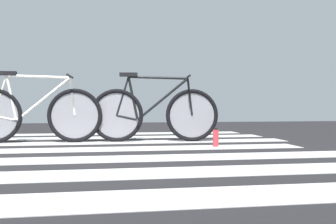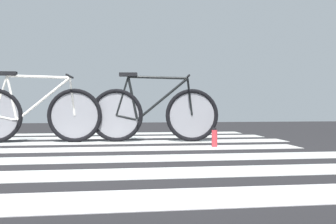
% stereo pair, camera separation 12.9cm
% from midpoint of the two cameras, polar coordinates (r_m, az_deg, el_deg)
% --- Properties ---
extents(ground, '(18.00, 14.00, 0.02)m').
position_cam_midpoint_polar(ground, '(3.77, -12.20, -6.64)').
color(ground, black).
extents(crosswalk_markings, '(5.39, 5.76, 0.00)m').
position_cam_midpoint_polar(crosswalk_markings, '(3.84, -12.63, -6.33)').
color(crosswalk_markings, silver).
rests_on(crosswalk_markings, ground).
extents(bicycle_1_of_2, '(1.73, 0.52, 0.93)m').
position_cam_midpoint_polar(bicycle_1_of_2, '(4.99, -1.44, -0.21)').
color(bicycle_1_of_2, black).
rests_on(bicycle_1_of_2, ground).
extents(bicycle_2_of_2, '(1.74, 0.52, 0.93)m').
position_cam_midpoint_polar(bicycle_2_of_2, '(5.13, -19.18, -0.23)').
color(bicycle_2_of_2, black).
rests_on(bicycle_2_of_2, ground).
extents(water_bottle, '(0.07, 0.07, 0.23)m').
position_cam_midpoint_polar(water_bottle, '(4.42, 8.00, -3.98)').
color(water_bottle, '#D6333C').
rests_on(water_bottle, ground).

